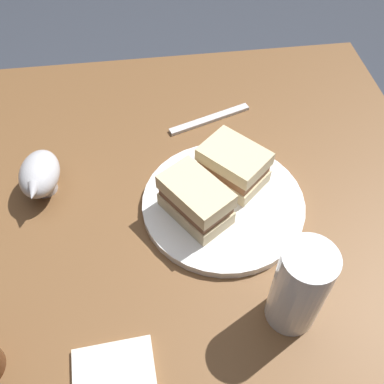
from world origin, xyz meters
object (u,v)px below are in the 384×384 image
(plate, at_px, (223,204))
(pint_glass, at_px, (298,291))
(sandwich_half_right, at_px, (196,200))
(fork, at_px, (210,119))
(napkin, at_px, (114,376))
(gravy_boat, at_px, (39,175))
(sandwich_half_left, at_px, (233,165))

(plate, xyz_separation_m, pint_glass, (-0.06, 0.21, 0.06))
(sandwich_half_right, xyz_separation_m, fork, (-0.06, -0.24, -0.05))
(sandwich_half_right, xyz_separation_m, napkin, (0.14, 0.24, -0.05))
(plate, relative_size, sandwich_half_right, 2.07)
(gravy_boat, distance_m, fork, 0.36)
(sandwich_half_left, bearing_deg, gravy_boat, -5.25)
(pint_glass, distance_m, fork, 0.44)
(sandwich_half_left, bearing_deg, sandwich_half_right, 42.13)
(sandwich_half_left, distance_m, gravy_boat, 0.34)
(gravy_boat, distance_m, napkin, 0.37)
(pint_glass, xyz_separation_m, gravy_boat, (0.37, -0.29, -0.03))
(sandwich_half_left, xyz_separation_m, fork, (0.01, -0.18, -0.05))
(plate, height_order, pint_glass, pint_glass)
(fork, bearing_deg, pint_glass, 77.71)
(sandwich_half_left, relative_size, pint_glass, 0.85)
(pint_glass, relative_size, napkin, 1.45)
(sandwich_half_left, relative_size, fork, 0.75)
(fork, bearing_deg, sandwich_half_right, 56.45)
(sandwich_half_left, bearing_deg, pint_glass, 98.52)
(sandwich_half_right, bearing_deg, fork, -104.55)
(sandwich_half_left, xyz_separation_m, napkin, (0.22, 0.31, -0.05))
(pint_glass, bearing_deg, fork, -83.30)
(plate, bearing_deg, pint_glass, 106.91)
(sandwich_half_left, height_order, fork, sandwich_half_left)
(pint_glass, bearing_deg, sandwich_half_left, -81.48)
(sandwich_half_right, xyz_separation_m, pint_glass, (-0.11, 0.19, 0.02))
(pint_glass, bearing_deg, gravy_boat, -37.38)
(plate, xyz_separation_m, fork, (-0.01, -0.22, -0.00))
(plate, relative_size, sandwich_half_left, 2.08)
(sandwich_half_left, distance_m, napkin, 0.39)
(sandwich_half_left, xyz_separation_m, pint_glass, (-0.04, 0.26, 0.02))
(plate, height_order, gravy_boat, gravy_boat)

